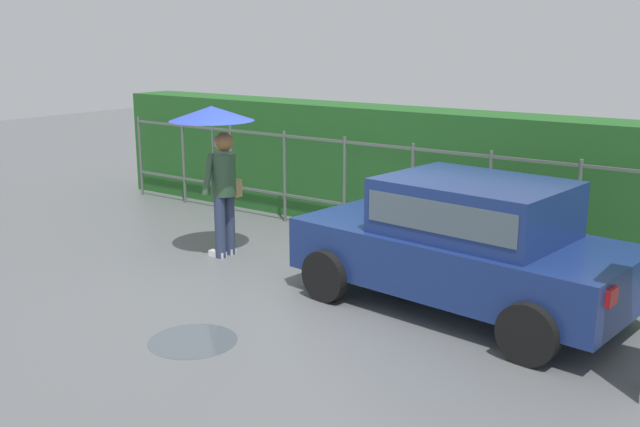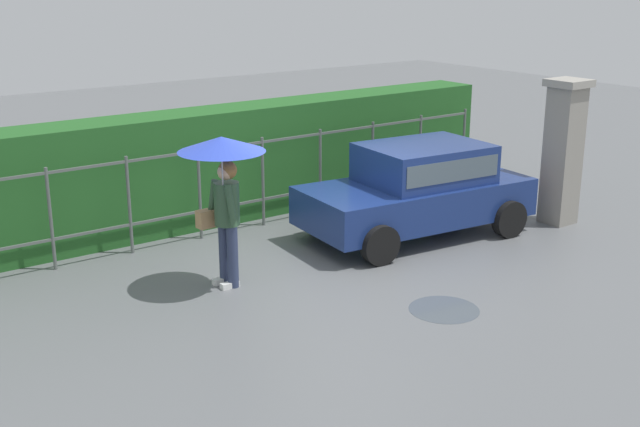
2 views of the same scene
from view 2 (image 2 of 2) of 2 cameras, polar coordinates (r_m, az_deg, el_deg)
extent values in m
plane|color=slate|center=(11.69, 2.46, -3.76)|extent=(40.00, 40.00, 0.00)
cube|color=navy|center=(12.95, 6.75, 0.91)|extent=(3.85, 2.00, 0.60)
cube|color=navy|center=(12.89, 7.37, 3.57)|extent=(2.04, 1.62, 0.60)
cube|color=#4C5B66|center=(12.89, 7.37, 3.65)|extent=(1.89, 1.63, 0.33)
cylinder|color=black|center=(11.68, 4.28, -2.23)|extent=(0.62, 0.24, 0.60)
cylinder|color=black|center=(13.03, 0.08, -0.16)|extent=(0.62, 0.24, 0.60)
cylinder|color=black|center=(13.21, 13.24, -0.38)|extent=(0.62, 0.24, 0.60)
cylinder|color=black|center=(14.41, 8.67, 1.32)|extent=(0.62, 0.24, 0.60)
cube|color=red|center=(13.71, 14.38, 2.03)|extent=(0.08, 0.21, 0.16)
cube|color=red|center=(14.48, 11.35, 3.01)|extent=(0.08, 0.21, 0.16)
cylinder|color=#2D3856|center=(10.86, -6.20, -3.06)|extent=(0.15, 0.15, 0.86)
cylinder|color=#2D3856|center=(11.02, -6.77, -2.78)|extent=(0.15, 0.15, 0.86)
cube|color=white|center=(10.97, -6.39, -5.04)|extent=(0.26, 0.10, 0.08)
cube|color=white|center=(11.13, -6.96, -4.74)|extent=(0.26, 0.10, 0.08)
cylinder|color=#2D4C33|center=(10.72, -6.61, 0.71)|extent=(0.34, 0.34, 0.58)
sphere|color=#DBAD89|center=(10.61, -6.69, 2.94)|extent=(0.22, 0.22, 0.22)
sphere|color=olive|center=(10.62, -6.56, 3.07)|extent=(0.25, 0.25, 0.25)
cylinder|color=#2D4C33|center=(10.49, -6.32, 0.52)|extent=(0.10, 0.23, 0.56)
cylinder|color=#2D4C33|center=(10.85, -7.61, 1.02)|extent=(0.10, 0.23, 0.56)
cylinder|color=#B2B2B7|center=(10.51, -6.89, 2.32)|extent=(0.02, 0.02, 0.77)
cone|color=blue|center=(10.40, -6.98, 4.89)|extent=(1.14, 1.14, 0.19)
cube|color=tan|center=(10.94, -7.84, -0.32)|extent=(0.35, 0.18, 0.24)
cube|color=gray|center=(14.00, 16.77, 3.91)|extent=(0.48, 0.48, 2.30)
cube|color=#9E998E|center=(13.79, 17.19, 8.81)|extent=(0.60, 0.60, 0.12)
cylinder|color=#59605B|center=(11.94, -18.50, -0.39)|extent=(0.05, 0.05, 1.50)
cylinder|color=#59605B|center=(12.33, -13.33, 0.56)|extent=(0.05, 0.05, 1.50)
cylinder|color=#59605B|center=(12.80, -8.51, 1.44)|extent=(0.05, 0.05, 1.50)
cylinder|color=#59605B|center=(13.37, -4.06, 2.25)|extent=(0.05, 0.05, 1.50)
cylinder|color=#59605B|center=(14.01, 0.01, 2.97)|extent=(0.05, 0.05, 1.50)
cylinder|color=#59605B|center=(14.72, 3.71, 3.61)|extent=(0.05, 0.05, 1.50)
cylinder|color=#59605B|center=(15.48, 7.07, 4.18)|extent=(0.05, 0.05, 1.50)
cylinder|color=#59605B|center=(16.30, 10.10, 4.68)|extent=(0.05, 0.05, 1.50)
cube|color=#59605B|center=(12.92, -6.33, 4.72)|extent=(10.59, 0.03, 0.04)
cube|color=#59605B|center=(13.16, -6.19, 0.59)|extent=(10.59, 0.03, 0.04)
cube|color=#235B23|center=(13.68, -7.89, 3.33)|extent=(11.59, 0.90, 1.90)
cylinder|color=#4C545B|center=(10.36, 8.76, -6.72)|extent=(0.89, 0.89, 0.00)
camera|label=1|loc=(12.04, 44.56, 6.62)|focal=40.72mm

